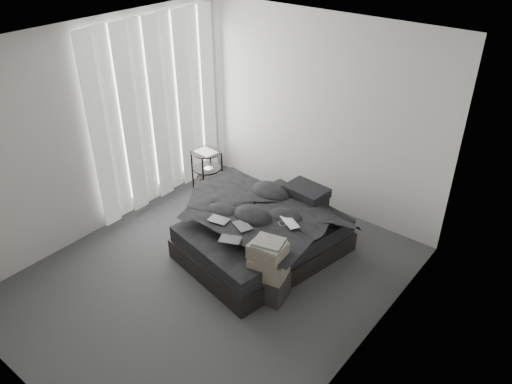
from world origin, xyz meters
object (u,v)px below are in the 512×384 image
Objects in this scene: bed at (263,245)px; side_stand at (207,175)px; box_lower at (268,285)px; laptop at (286,218)px.

bed is 1.52m from side_stand.
box_lower is (0.50, -0.55, 0.03)m from bed.
side_stand reaches higher than laptop.
laptop reaches higher than bed.
bed is at bearing -20.35° from side_stand.
box_lower reaches higher than bed.
box_lower is at bearing -37.39° from bed.
laptop is 1.84m from side_stand.
box_lower is (1.90, -1.07, -0.22)m from side_stand.
bed is 0.63m from laptop.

